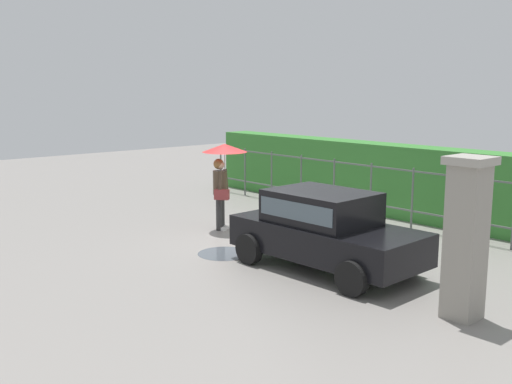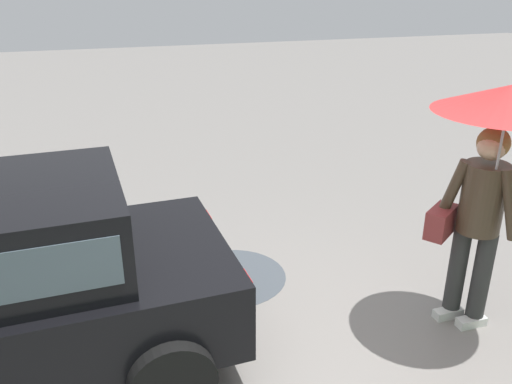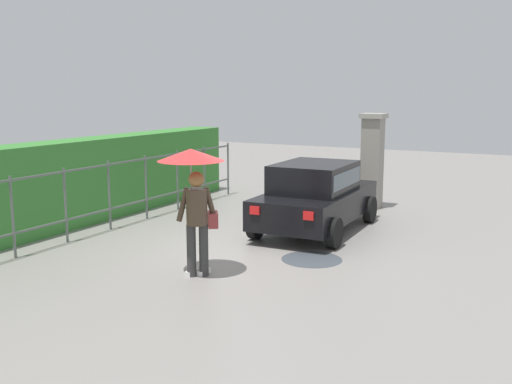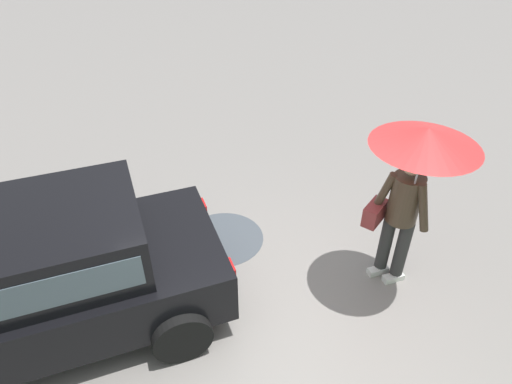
% 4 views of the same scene
% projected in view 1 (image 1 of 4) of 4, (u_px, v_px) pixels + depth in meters
% --- Properties ---
extents(ground_plane, '(40.00, 40.00, 0.00)m').
position_uv_depth(ground_plane, '(279.00, 242.00, 13.17)').
color(ground_plane, gray).
extents(car, '(3.78, 1.95, 1.48)m').
position_uv_depth(car, '(325.00, 227.00, 11.13)').
color(car, black).
rests_on(car, ground).
extents(pedestrian, '(1.08, 1.08, 2.08)m').
position_uv_depth(pedestrian, '(223.00, 165.00, 14.14)').
color(pedestrian, '#333333').
rests_on(pedestrian, ground).
extents(gate_pillar, '(0.60, 0.60, 2.42)m').
position_uv_depth(gate_pillar, '(466.00, 237.00, 8.62)').
color(gate_pillar, gray).
rests_on(gate_pillar, ground).
extents(fence_section, '(11.28, 0.05, 1.50)m').
position_uv_depth(fence_section, '(352.00, 186.00, 15.66)').
color(fence_section, '#59605B').
rests_on(fence_section, ground).
extents(hedge_row, '(12.23, 0.90, 1.90)m').
position_uv_depth(hedge_row, '(377.00, 178.00, 16.34)').
color(hedge_row, '#387F33').
rests_on(hedge_row, ground).
extents(puddle_near, '(1.10, 1.10, 0.00)m').
position_uv_depth(puddle_near, '(224.00, 253.00, 12.27)').
color(puddle_near, '#4C545B').
rests_on(puddle_near, ground).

